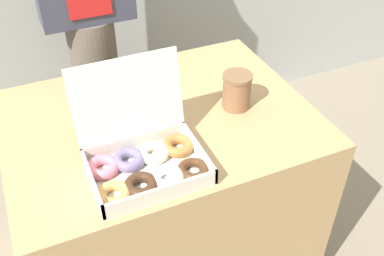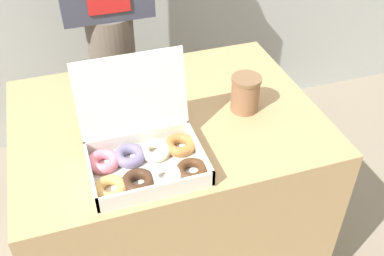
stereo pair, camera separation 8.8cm
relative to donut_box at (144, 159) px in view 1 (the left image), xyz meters
name	(u,v)px [view 1 (the left image)]	position (x,y,z in m)	size (l,w,h in m)	color
ground_plane	(167,254)	(0.12, 0.21, -0.77)	(14.00, 14.00, 0.00)	gray
table	(163,195)	(0.12, 0.21, -0.40)	(0.98, 0.74, 0.73)	tan
donut_box	(144,159)	(0.00, 0.00, 0.00)	(0.34, 0.29, 0.28)	white
coffee_cup	(237,91)	(0.37, 0.17, 0.02)	(0.10, 0.10, 0.12)	#8C6042
person_customer	(85,2)	(0.05, 0.81, 0.13)	(0.36, 0.22, 1.59)	#665B51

